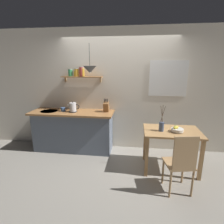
# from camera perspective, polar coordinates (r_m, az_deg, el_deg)

# --- Properties ---
(ground_plane) EXTENTS (14.00, 14.00, 0.00)m
(ground_plane) POSITION_cam_1_polar(r_m,az_deg,el_deg) (3.90, 1.01, -14.64)
(ground_plane) COLOR gray
(back_wall) EXTENTS (6.80, 0.11, 2.70)m
(back_wall) POSITION_cam_1_polar(r_m,az_deg,el_deg) (4.07, 5.03, 6.76)
(back_wall) COLOR silver
(back_wall) RESTS_ON ground_plane
(kitchen_counter) EXTENTS (1.83, 0.63, 0.92)m
(kitchen_counter) POSITION_cam_1_polar(r_m,az_deg,el_deg) (4.20, -12.21, -5.78)
(kitchen_counter) COLOR slate
(kitchen_counter) RESTS_ON ground_plane
(wall_shelf) EXTENTS (0.91, 0.20, 0.34)m
(wall_shelf) POSITION_cam_1_polar(r_m,az_deg,el_deg) (4.07, -10.43, 11.85)
(wall_shelf) COLOR #9E6B3D
(dining_table) EXTENTS (1.00, 0.69, 0.77)m
(dining_table) POSITION_cam_1_polar(r_m,az_deg,el_deg) (3.46, 18.42, -7.62)
(dining_table) COLOR tan
(dining_table) RESTS_ON ground_plane
(dining_chair_near) EXTENTS (0.46, 0.45, 0.97)m
(dining_chair_near) POSITION_cam_1_polar(r_m,az_deg,el_deg) (2.91, 21.14, -14.55)
(dining_chair_near) COLOR tan
(dining_chair_near) RESTS_ON ground_plane
(fruit_bowl) EXTENTS (0.21, 0.21, 0.11)m
(fruit_bowl) POSITION_cam_1_polar(r_m,az_deg,el_deg) (3.36, 20.02, -5.27)
(fruit_bowl) COLOR silver
(fruit_bowl) RESTS_ON dining_table
(twig_vase) EXTENTS (0.09, 0.09, 0.48)m
(twig_vase) POSITION_cam_1_polar(r_m,az_deg,el_deg) (3.31, 15.48, -4.33)
(twig_vase) COLOR #475675
(twig_vase) RESTS_ON dining_table
(electric_kettle) EXTENTS (0.26, 0.17, 0.23)m
(electric_kettle) POSITION_cam_1_polar(r_m,az_deg,el_deg) (3.99, -12.32, 1.45)
(electric_kettle) COLOR black
(electric_kettle) RESTS_ON kitchen_counter
(knife_block) EXTENTS (0.11, 0.18, 0.30)m
(knife_block) POSITION_cam_1_polar(r_m,az_deg,el_deg) (3.91, -1.88, 1.71)
(knife_block) COLOR brown
(knife_block) RESTS_ON kitchen_counter
(coffee_mug_by_sink) EXTENTS (0.13, 0.09, 0.09)m
(coffee_mug_by_sink) POSITION_cam_1_polar(r_m,az_deg,el_deg) (4.11, -15.35, 0.80)
(coffee_mug_by_sink) COLOR #3D5B89
(coffee_mug_by_sink) RESTS_ON kitchen_counter
(pendant_lamp) EXTENTS (0.28, 0.28, 0.59)m
(pendant_lamp) POSITION_cam_1_polar(r_m,az_deg,el_deg) (3.79, -7.07, 13.29)
(pendant_lamp) COLOR black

